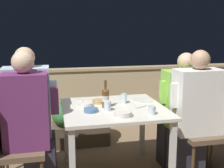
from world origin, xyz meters
TOP-DOWN VIEW (x-y plane):
  - parapet_wall at (0.00, 1.80)m, footprint 9.00×0.18m
  - dining_table at (0.00, 0.00)m, footprint 1.00×0.95m
  - planter_hedge at (-0.24, 0.93)m, footprint 0.73×0.47m
  - chair_left_near at (-0.99, -0.14)m, footprint 0.45×0.44m
  - person_purple_stripe at (-0.79, -0.14)m, footprint 0.48×0.26m
  - chair_left_far at (-1.00, 0.14)m, footprint 0.45×0.44m
  - person_blue_shirt at (-0.79, 0.14)m, footprint 0.50×0.26m
  - chair_right_near at (1.00, -0.14)m, footprint 0.45×0.44m
  - person_white_polo at (0.80, -0.14)m, footprint 0.52×0.26m
  - chair_right_far at (1.00, 0.14)m, footprint 0.45×0.44m
  - person_green_blouse at (0.80, 0.14)m, footprint 0.52×0.26m
  - beer_bottle at (-0.08, 0.01)m, footprint 0.07×0.07m
  - plate_0 at (0.36, 0.18)m, footprint 0.23×0.23m
  - bowl_0 at (0.02, -0.30)m, footprint 0.16×0.16m
  - bowl_1 at (-0.12, 0.18)m, footprint 0.13×0.13m
  - bowl_2 at (-0.24, -0.11)m, footprint 0.13×0.13m
  - bowl_3 at (-0.26, 0.10)m, footprint 0.14×0.14m
  - glass_cup_0 at (-0.08, -0.10)m, footprint 0.07×0.07m
  - glass_cup_1 at (0.28, -0.31)m, footprint 0.07×0.07m
  - glass_cup_2 at (0.14, 0.12)m, footprint 0.06×0.06m
  - fork_0 at (0.26, -0.07)m, footprint 0.16×0.10m
  - fork_1 at (-0.29, 0.31)m, footprint 0.12×0.15m
  - potted_plant at (1.20, 0.83)m, footprint 0.36×0.36m

SIDE VIEW (x-z plane):
  - planter_hedge at x=-0.24m, z-range 0.04..0.61m
  - parapet_wall at x=0.00m, z-range 0.01..0.89m
  - potted_plant at x=1.20m, z-range 0.09..0.89m
  - chair_left_near at x=-0.99m, z-range 0.09..1.02m
  - chair_left_far at x=-1.00m, z-range 0.09..1.02m
  - chair_right_near at x=1.00m, z-range 0.09..1.02m
  - chair_right_far at x=1.00m, z-range 0.09..1.02m
  - person_green_blouse at x=0.80m, z-range 0.00..1.26m
  - person_white_polo at x=0.80m, z-range 0.00..1.31m
  - dining_table at x=0.00m, z-range 0.28..1.03m
  - person_purple_stripe at x=-0.79m, z-range 0.01..1.33m
  - person_blue_shirt at x=-0.79m, z-range 0.00..1.34m
  - fork_0 at x=0.26m, z-range 0.75..0.75m
  - fork_1 at x=-0.29m, z-range 0.75..0.75m
  - plate_0 at x=0.36m, z-range 0.75..0.76m
  - bowl_2 at x=-0.24m, z-range 0.75..0.78m
  - bowl_3 at x=-0.26m, z-range 0.75..0.78m
  - bowl_1 at x=-0.12m, z-range 0.75..0.79m
  - bowl_0 at x=0.02m, z-range 0.75..0.80m
  - glass_cup_1 at x=0.28m, z-range 0.75..0.82m
  - glass_cup_0 at x=-0.08m, z-range 0.75..0.84m
  - glass_cup_2 at x=0.14m, z-range 0.75..0.85m
  - beer_bottle at x=-0.08m, z-range 0.71..0.98m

